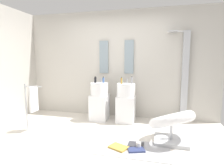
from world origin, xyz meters
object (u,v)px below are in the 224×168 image
(soap_bottle_green, at_px, (122,81))
(soap_bottle_black, at_px, (95,80))
(magazine_navy, at_px, (136,150))
(towel_rack, at_px, (32,100))
(pedestal_sink_right, at_px, (126,103))
(pedestal_sink_left, at_px, (99,101))
(soap_bottle_amber, at_px, (121,81))
(coffee_mug, at_px, (139,145))
(shower_column, at_px, (184,75))
(soap_bottle_grey, at_px, (132,80))
(soap_bottle_white, at_px, (103,80))
(magazine_charcoal, at_px, (136,145))
(soap_bottle_blue, at_px, (103,80))
(lounge_chair, at_px, (172,123))
(magazine_ochre, at_px, (118,147))

(soap_bottle_green, height_order, soap_bottle_black, soap_bottle_black)
(magazine_navy, bearing_deg, towel_rack, 151.98)
(pedestal_sink_right, relative_size, soap_bottle_green, 8.09)
(pedestal_sink_left, height_order, towel_rack, pedestal_sink_left)
(pedestal_sink_right, distance_m, soap_bottle_amber, 0.52)
(soap_bottle_amber, bearing_deg, pedestal_sink_left, 173.88)
(magazine_navy, xyz_separation_m, coffee_mug, (0.03, 0.10, 0.03))
(pedestal_sink_right, xyz_separation_m, shower_column, (1.26, 0.34, 0.63))
(pedestal_sink_right, relative_size, soap_bottle_grey, 6.01)
(pedestal_sink_right, relative_size, soap_bottle_white, 7.17)
(pedestal_sink_left, relative_size, soap_bottle_amber, 6.58)
(towel_rack, relative_size, soap_bottle_grey, 5.80)
(soap_bottle_amber, bearing_deg, towel_rack, -149.56)
(soap_bottle_white, bearing_deg, pedestal_sink_right, -9.38)
(pedestal_sink_right, height_order, shower_column, shower_column)
(pedestal_sink_left, height_order, magazine_charcoal, pedestal_sink_left)
(shower_column, distance_m, soap_bottle_green, 1.41)
(soap_bottle_blue, bearing_deg, soap_bottle_grey, -3.85)
(magazine_navy, relative_size, soap_bottle_green, 2.09)
(towel_rack, relative_size, soap_bottle_black, 6.55)
(shower_column, distance_m, soap_bottle_white, 1.84)
(lounge_chair, relative_size, coffee_mug, 11.81)
(pedestal_sink_right, height_order, soap_bottle_blue, soap_bottle_blue)
(coffee_mug, distance_m, soap_bottle_blue, 1.85)
(shower_column, distance_m, soap_bottle_black, 2.02)
(magazine_ochre, distance_m, soap_bottle_amber, 1.58)
(shower_column, distance_m, magazine_charcoal, 2.03)
(soap_bottle_white, bearing_deg, shower_column, 7.79)
(soap_bottle_blue, bearing_deg, magazine_ochre, -64.51)
(soap_bottle_amber, bearing_deg, soap_bottle_white, 162.09)
(magazine_navy, height_order, soap_bottle_green, soap_bottle_green)
(soap_bottle_white, bearing_deg, pedestal_sink_left, -129.30)
(pedestal_sink_right, height_order, towel_rack, pedestal_sink_right)
(soap_bottle_grey, relative_size, soap_bottle_green, 1.34)
(lounge_chair, bearing_deg, pedestal_sink_left, 151.16)
(towel_rack, relative_size, soap_bottle_green, 7.80)
(lounge_chair, height_order, magazine_navy, lounge_chair)
(pedestal_sink_left, height_order, pedestal_sink_right, same)
(pedestal_sink_right, xyz_separation_m, lounge_chair, (0.94, -0.86, -0.10))
(lounge_chair, distance_m, magazine_ochre, 1.00)
(shower_column, relative_size, soap_bottle_grey, 12.52)
(pedestal_sink_right, relative_size, soap_bottle_blue, 7.31)
(towel_rack, bearing_deg, shower_column, 24.36)
(pedestal_sink_left, relative_size, magazine_charcoal, 3.91)
(shower_column, distance_m, coffee_mug, 2.05)
(coffee_mug, height_order, soap_bottle_amber, soap_bottle_amber)
(towel_rack, relative_size, soap_bottle_amber, 6.35)
(soap_bottle_grey, distance_m, soap_bottle_amber, 0.23)
(soap_bottle_grey, height_order, soap_bottle_black, soap_bottle_grey)
(soap_bottle_blue, xyz_separation_m, soap_bottle_grey, (0.67, -0.05, 0.01))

